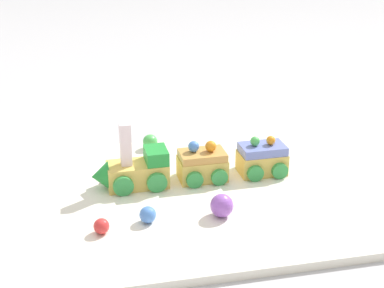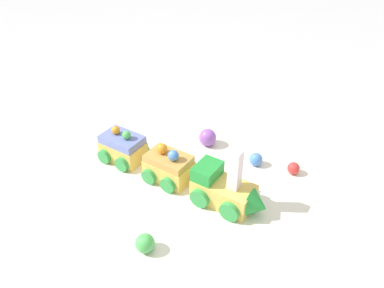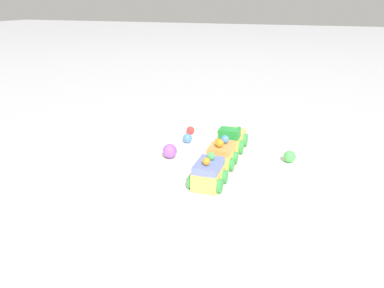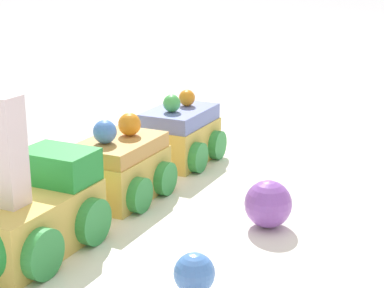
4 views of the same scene
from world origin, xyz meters
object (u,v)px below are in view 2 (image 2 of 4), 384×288
cake_train_locomotive (228,191)px  gumball_blue (256,159)px  cake_car_blueberry (123,148)px  cake_car_caramel (169,167)px  gumball_green (145,243)px  gumball_red (294,168)px  gumball_purple (208,137)px

cake_train_locomotive → gumball_blue: (-0.01, 0.11, -0.01)m
cake_car_blueberry → gumball_blue: (0.20, 0.11, -0.01)m
cake_car_caramel → gumball_blue: 0.15m
cake_car_blueberry → gumball_green: bearing=-40.7°
gumball_red → cake_car_caramel: bearing=-142.0°
cake_train_locomotive → gumball_blue: 0.11m
gumball_green → gumball_blue: (0.04, 0.25, -0.00)m
cake_car_blueberry → gumball_green: (0.16, -0.13, -0.01)m
cake_car_blueberry → gumball_purple: size_ratio=2.30×
cake_train_locomotive → gumball_green: bearing=-109.4°
cake_car_caramel → gumball_purple: cake_car_caramel is taller
cake_train_locomotive → gumball_green: size_ratio=4.41×
cake_car_caramel → gumball_red: bearing=36.9°
cake_train_locomotive → cake_car_blueberry: (-0.20, -0.00, -0.00)m
cake_car_caramel → cake_car_blueberry: size_ratio=1.00×
cake_car_caramel → gumball_blue: size_ratio=3.24×
gumball_blue → cake_train_locomotive: bearing=-86.1°
cake_car_caramel → gumball_green: 0.15m
gumball_red → gumball_purple: 0.16m
cake_train_locomotive → gumball_purple: (-0.11, 0.11, -0.01)m
cake_car_caramel → cake_car_blueberry: 0.10m
cake_train_locomotive → gumball_blue: cake_train_locomotive is taller
cake_car_caramel → gumball_red: 0.21m
cake_car_blueberry → gumball_red: (0.26, 0.13, -0.01)m
gumball_red → gumball_blue: gumball_blue is taller
gumball_purple → cake_car_blueberry: bearing=-129.4°
cake_car_blueberry → gumball_blue: cake_car_blueberry is taller
gumball_red → gumball_green: bearing=-110.8°
gumball_purple → gumball_green: size_ratio=1.23×
cake_train_locomotive → gumball_green: cake_train_locomotive is taller
cake_car_blueberry → gumball_red: 0.29m
cake_car_blueberry → cake_car_caramel: bearing=-0.0°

